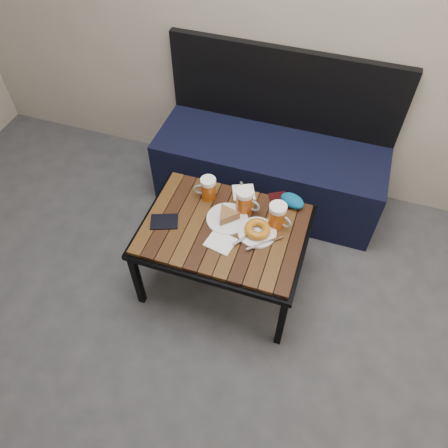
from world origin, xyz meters
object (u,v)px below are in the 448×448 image
(bench, at_px, (270,165))
(plate_bagel, at_px, (257,231))
(beer_mug_left, at_px, (208,188))
(passport_navy, at_px, (164,222))
(cafe_table, at_px, (224,233))
(passport_burgundy, at_px, (280,201))
(knit_pouch, at_px, (292,201))
(plate_pie, at_px, (227,217))
(beer_mug_right, at_px, (278,216))
(beer_mug_centre, at_px, (245,201))

(bench, relative_size, plate_bagel, 6.03)
(beer_mug_left, height_order, passport_navy, beer_mug_left)
(cafe_table, xyz_separation_m, beer_mug_left, (-0.15, 0.17, 0.11))
(bench, height_order, plate_bagel, bench)
(passport_burgundy, xyz_separation_m, knit_pouch, (0.07, 0.00, 0.03))
(plate_pie, bearing_deg, knit_pouch, 35.56)
(bench, relative_size, beer_mug_right, 9.98)
(beer_mug_left, distance_m, beer_mug_right, 0.40)
(cafe_table, height_order, beer_mug_right, beer_mug_right)
(beer_mug_centre, bearing_deg, passport_burgundy, 44.04)
(passport_navy, bearing_deg, bench, 135.13)
(plate_pie, bearing_deg, beer_mug_right, 10.77)
(bench, height_order, cafe_table, bench)
(passport_navy, bearing_deg, plate_pie, 90.84)
(cafe_table, relative_size, beer_mug_left, 6.47)
(beer_mug_centre, relative_size, plate_bagel, 0.62)
(bench, distance_m, passport_navy, 0.89)
(cafe_table, height_order, beer_mug_left, beer_mug_left)
(cafe_table, bearing_deg, plate_pie, 91.01)
(bench, distance_m, passport_burgundy, 0.53)
(passport_navy, bearing_deg, plate_bagel, 79.28)
(bench, xyz_separation_m, passport_burgundy, (0.16, -0.47, 0.20))
(bench, xyz_separation_m, beer_mug_left, (-0.21, -0.55, 0.26))
(cafe_table, relative_size, knit_pouch, 6.31)
(beer_mug_centre, distance_m, passport_navy, 0.42)
(cafe_table, xyz_separation_m, beer_mug_centre, (0.06, 0.14, 0.12))
(passport_burgundy, bearing_deg, beer_mug_right, -111.29)
(plate_pie, bearing_deg, beer_mug_left, 140.23)
(passport_navy, bearing_deg, beer_mug_left, 126.81)
(plate_pie, distance_m, passport_burgundy, 0.31)
(cafe_table, xyz_separation_m, passport_navy, (-0.30, -0.06, 0.05))
(bench, relative_size, passport_burgundy, 10.95)
(cafe_table, relative_size, passport_burgundy, 6.57)
(plate_bagel, relative_size, passport_burgundy, 1.81)
(beer_mug_centre, xyz_separation_m, passport_navy, (-0.36, -0.20, -0.07))
(cafe_table, xyz_separation_m, plate_pie, (-0.00, 0.05, 0.07))
(passport_navy, height_order, knit_pouch, knit_pouch)
(bench, bearing_deg, passport_burgundy, -71.35)
(cafe_table, bearing_deg, beer_mug_right, 22.19)
(beer_mug_right, height_order, plate_bagel, beer_mug_right)
(beer_mug_left, xyz_separation_m, plate_bagel, (0.31, -0.16, -0.04))
(passport_navy, bearing_deg, beer_mug_centre, 99.18)
(beer_mug_right, height_order, passport_navy, beer_mug_right)
(beer_mug_left, relative_size, passport_navy, 0.94)
(beer_mug_centre, relative_size, knit_pouch, 1.07)
(plate_pie, bearing_deg, cafe_table, -88.99)
(plate_pie, relative_size, passport_burgundy, 1.65)
(passport_burgundy, bearing_deg, plate_pie, -166.41)
(beer_mug_right, distance_m, knit_pouch, 0.17)
(bench, relative_size, beer_mug_centre, 9.81)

